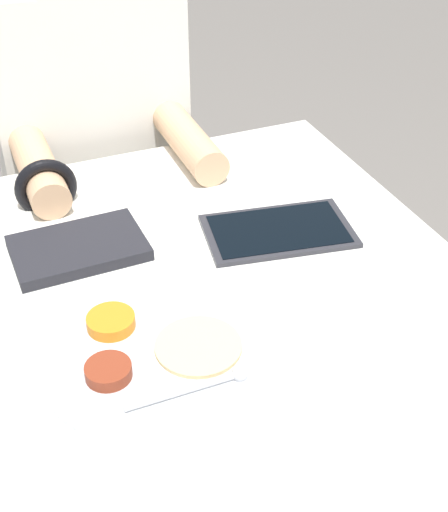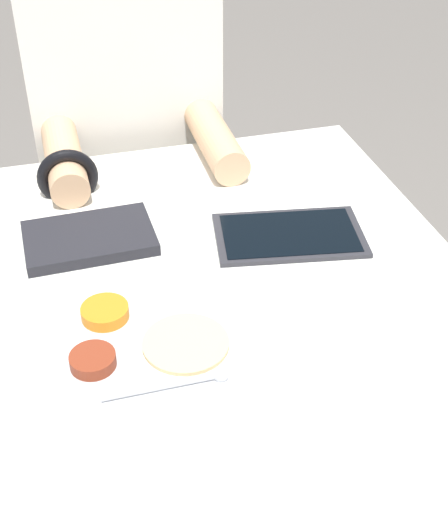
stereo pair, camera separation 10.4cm
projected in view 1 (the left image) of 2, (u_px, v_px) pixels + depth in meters
name	position (u px, v px, depth m)	size (l,w,h in m)	color
dining_table	(188.00, 457.00, 1.29)	(0.91, 0.94, 0.75)	silver
thali_tray	(155.00, 352.00, 0.96)	(0.31, 0.31, 0.03)	#B7BABF
red_notebook	(79.00, 249.00, 1.15)	(0.21, 0.14, 0.02)	silver
tablet_device	(278.00, 231.00, 1.20)	(0.27, 0.18, 0.01)	#28282D
person_diner	(98.00, 191.00, 1.63)	(0.40, 0.46, 1.24)	black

